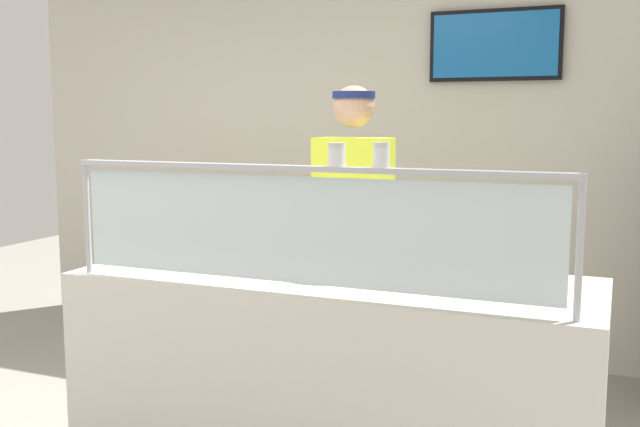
{
  "coord_description": "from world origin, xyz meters",
  "views": [
    {
      "loc": [
        2.16,
        -2.36,
        1.6
      ],
      "look_at": [
        1.0,
        0.43,
        1.2
      ],
      "focal_mm": 40.98,
      "sensor_mm": 36.0,
      "label": 1
    }
  ],
  "objects_px": {
    "worker_figure": "(353,235)",
    "pizza_box_stack": "(198,222)",
    "pizza_server": "(319,266)",
    "parmesan_shaker": "(337,156)",
    "pizza_tray": "(325,271)",
    "pepper_flake_shaker": "(381,157)"
  },
  "relations": [
    {
      "from": "pepper_flake_shaker",
      "to": "pizza_box_stack",
      "type": "height_order",
      "value": "pepper_flake_shaker"
    },
    {
      "from": "pizza_tray",
      "to": "worker_figure",
      "type": "bearing_deg",
      "value": 100.17
    },
    {
      "from": "pizza_server",
      "to": "worker_figure",
      "type": "height_order",
      "value": "worker_figure"
    },
    {
      "from": "parmesan_shaker",
      "to": "pepper_flake_shaker",
      "type": "bearing_deg",
      "value": 0.0
    },
    {
      "from": "pizza_server",
      "to": "parmesan_shaker",
      "type": "xyz_separation_m",
      "value": [
        0.2,
        -0.33,
        0.48
      ]
    },
    {
      "from": "pizza_tray",
      "to": "pizza_server",
      "type": "relative_size",
      "value": 1.48
    },
    {
      "from": "pizza_box_stack",
      "to": "pizza_tray",
      "type": "bearing_deg",
      "value": -44.3
    },
    {
      "from": "pizza_server",
      "to": "parmesan_shaker",
      "type": "bearing_deg",
      "value": -54.29
    },
    {
      "from": "parmesan_shaker",
      "to": "worker_figure",
      "type": "distance_m",
      "value": 1.18
    },
    {
      "from": "pizza_tray",
      "to": "pizza_server",
      "type": "height_order",
      "value": "pizza_server"
    },
    {
      "from": "worker_figure",
      "to": "pizza_box_stack",
      "type": "relative_size",
      "value": 3.78
    },
    {
      "from": "pizza_server",
      "to": "parmesan_shaker",
      "type": "height_order",
      "value": "parmesan_shaker"
    },
    {
      "from": "worker_figure",
      "to": "pepper_flake_shaker",
      "type": "bearing_deg",
      "value": -65.42
    },
    {
      "from": "pizza_tray",
      "to": "pizza_box_stack",
      "type": "height_order",
      "value": "pizza_tray"
    },
    {
      "from": "pizza_tray",
      "to": "pepper_flake_shaker",
      "type": "height_order",
      "value": "pepper_flake_shaker"
    },
    {
      "from": "pizza_tray",
      "to": "pepper_flake_shaker",
      "type": "bearing_deg",
      "value": -44.48
    },
    {
      "from": "parmesan_shaker",
      "to": "pizza_box_stack",
      "type": "height_order",
      "value": "parmesan_shaker"
    },
    {
      "from": "pizza_server",
      "to": "pepper_flake_shaker",
      "type": "distance_m",
      "value": 0.69
    },
    {
      "from": "parmesan_shaker",
      "to": "worker_figure",
      "type": "bearing_deg",
      "value": 106.59
    },
    {
      "from": "worker_figure",
      "to": "pizza_tray",
      "type": "bearing_deg",
      "value": -79.83
    },
    {
      "from": "worker_figure",
      "to": "parmesan_shaker",
      "type": "bearing_deg",
      "value": -73.41
    },
    {
      "from": "pizza_tray",
      "to": "worker_figure",
      "type": "distance_m",
      "value": 0.71
    }
  ]
}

